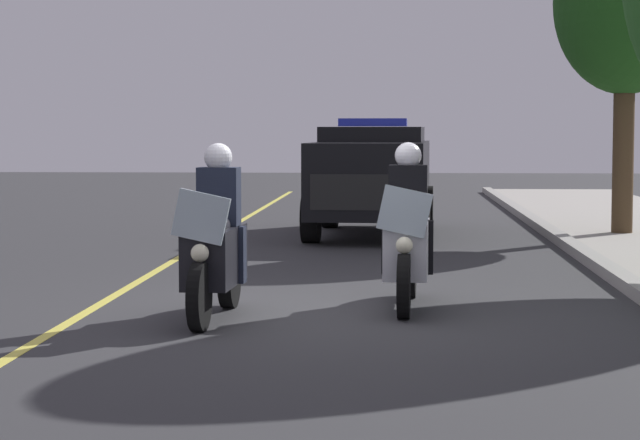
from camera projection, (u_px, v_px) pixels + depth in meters
name	position (u px, v px, depth m)	size (l,w,h in m)	color
ground_plane	(316.00, 314.00, 12.11)	(80.00, 80.00, 0.00)	#333335
lane_stripe_center	(87.00, 312.00, 12.25)	(48.00, 0.12, 0.01)	#E0D14C
police_motorcycle_lead_left	(215.00, 248.00, 11.79)	(2.14, 0.59, 1.72)	black
police_motorcycle_lead_right	(407.00, 241.00, 12.54)	(2.14, 0.59, 1.72)	black
police_suv	(372.00, 175.00, 21.18)	(4.99, 2.26, 2.05)	black
tree_far_back	(626.00, 5.00, 20.31)	(2.43, 2.43, 5.44)	#4C3823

